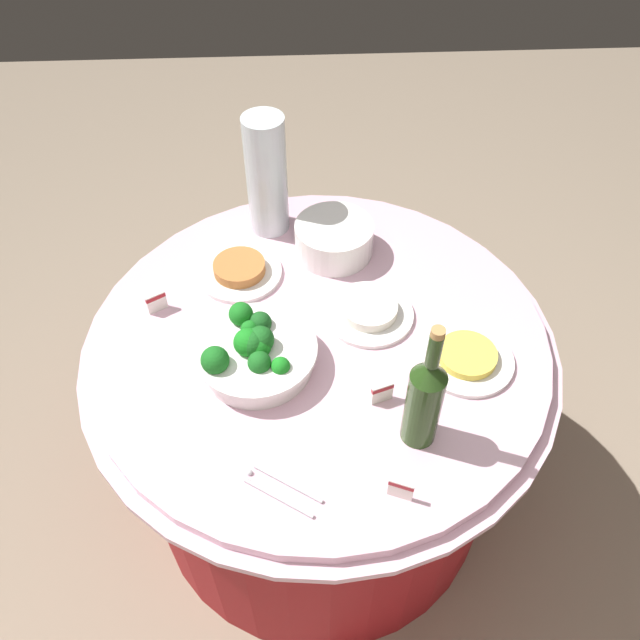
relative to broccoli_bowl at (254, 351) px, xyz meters
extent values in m
plane|color=gray|center=(-0.15, -0.09, -0.79)|extent=(6.00, 6.00, 0.00)
cylinder|color=maroon|center=(-0.15, -0.09, -0.44)|extent=(1.01, 1.01, 0.69)
cylinder|color=#E0B2C6|center=(-0.15, -0.09, -0.09)|extent=(1.16, 1.16, 0.02)
cylinder|color=#E0B2C6|center=(-0.15, -0.09, -0.06)|extent=(1.10, 1.10, 0.03)
cylinder|color=white|center=(0.00, 0.00, -0.02)|extent=(0.26, 0.26, 0.05)
cylinder|color=white|center=(0.00, 0.00, 0.01)|extent=(0.28, 0.28, 0.01)
sphere|color=#197D1E|center=(-0.01, 0.01, 0.03)|extent=(0.06, 0.06, 0.06)
sphere|color=#19821E|center=(0.01, 0.00, 0.04)|extent=(0.06, 0.06, 0.06)
sphere|color=#196F1E|center=(0.00, 0.00, 0.03)|extent=(0.06, 0.06, 0.06)
sphere|color=#196B1E|center=(0.00, -0.01, 0.03)|extent=(0.05, 0.05, 0.05)
sphere|color=#19561E|center=(-0.01, -0.07, 0.02)|extent=(0.05, 0.05, 0.05)
sphere|color=#195F1E|center=(-0.02, 0.00, 0.04)|extent=(0.06, 0.06, 0.06)
sphere|color=#19621E|center=(0.00, 0.01, 0.04)|extent=(0.06, 0.06, 0.06)
sphere|color=#19731E|center=(0.01, -0.05, 0.02)|extent=(0.04, 0.04, 0.04)
sphere|color=#19621E|center=(-0.01, 0.05, 0.02)|extent=(0.05, 0.05, 0.05)
sphere|color=#19831E|center=(-0.06, 0.06, 0.02)|extent=(0.04, 0.04, 0.04)
sphere|color=#19671E|center=(0.08, 0.05, 0.03)|extent=(0.06, 0.06, 0.06)
sphere|color=#19711E|center=(0.03, -0.09, 0.03)|extent=(0.06, 0.06, 0.06)
cylinder|color=white|center=(-0.21, -0.38, -0.04)|extent=(0.21, 0.21, 0.01)
cylinder|color=white|center=(-0.21, -0.38, -0.03)|extent=(0.21, 0.21, 0.01)
cylinder|color=white|center=(-0.21, -0.38, -0.02)|extent=(0.21, 0.21, 0.01)
cylinder|color=white|center=(-0.21, -0.38, -0.01)|extent=(0.21, 0.21, 0.01)
cylinder|color=white|center=(-0.21, -0.38, 0.00)|extent=(0.21, 0.21, 0.01)
cylinder|color=white|center=(-0.21, -0.38, 0.01)|extent=(0.21, 0.21, 0.01)
cylinder|color=white|center=(-0.21, -0.38, 0.02)|extent=(0.21, 0.21, 0.01)
cylinder|color=white|center=(-0.21, -0.38, 0.03)|extent=(0.21, 0.21, 0.01)
cylinder|color=white|center=(-0.21, -0.38, 0.04)|extent=(0.21, 0.21, 0.01)
cylinder|color=#233F16|center=(-0.35, 0.21, 0.05)|extent=(0.07, 0.07, 0.20)
cone|color=#233F16|center=(-0.35, 0.21, 0.17)|extent=(0.07, 0.07, 0.04)
cylinder|color=#233F16|center=(-0.35, 0.21, 0.23)|extent=(0.03, 0.03, 0.08)
cylinder|color=#B2844C|center=(-0.35, 0.21, 0.28)|extent=(0.03, 0.03, 0.02)
cylinder|color=silver|center=(-0.03, -0.50, 0.12)|extent=(0.11, 0.11, 0.34)
sphere|color=#E5B26B|center=(-0.01, -0.50, -0.01)|extent=(0.06, 0.06, 0.06)
sphere|color=#E5B26B|center=(-0.04, -0.48, -0.01)|extent=(0.06, 0.06, 0.06)
sphere|color=#E5B26B|center=(-0.04, -0.52, -0.01)|extent=(0.06, 0.06, 0.06)
sphere|color=#72C64C|center=(-0.01, -0.49, 0.05)|extent=(0.06, 0.06, 0.06)
sphere|color=#72C64C|center=(-0.05, -0.49, 0.05)|extent=(0.06, 0.06, 0.06)
sphere|color=#72C64C|center=(-0.03, -0.52, 0.05)|extent=(0.06, 0.06, 0.06)
sphere|color=red|center=(-0.02, -0.48, 0.10)|extent=(0.06, 0.06, 0.06)
sphere|color=red|center=(-0.05, -0.50, 0.10)|extent=(0.06, 0.06, 0.06)
sphere|color=red|center=(-0.02, -0.52, 0.10)|extent=(0.06, 0.06, 0.06)
sphere|color=#E5B26B|center=(-0.04, -0.48, 0.15)|extent=(0.06, 0.06, 0.06)
sphere|color=#E5B26B|center=(-0.05, -0.51, 0.15)|extent=(0.06, 0.06, 0.06)
sphere|color=#E5B26B|center=(-0.01, -0.51, 0.15)|extent=(0.06, 0.06, 0.06)
cylinder|color=silver|center=(-0.07, 0.31, -0.04)|extent=(0.14, 0.09, 0.01)
cylinder|color=silver|center=(-0.05, 0.34, -0.04)|extent=(0.14, 0.09, 0.01)
sphere|color=silver|center=(0.01, 0.28, -0.04)|extent=(0.01, 0.01, 0.01)
cylinder|color=white|center=(-0.28, -0.14, -0.04)|extent=(0.22, 0.22, 0.01)
cylinder|color=white|center=(-0.28, -0.14, -0.02)|extent=(0.14, 0.14, 0.03)
cylinder|color=white|center=(0.05, -0.30, -0.04)|extent=(0.22, 0.22, 0.01)
cylinder|color=#B77038|center=(0.05, -0.30, -0.02)|extent=(0.14, 0.14, 0.03)
cylinder|color=white|center=(-0.49, 0.01, -0.04)|extent=(0.22, 0.22, 0.01)
cylinder|color=#F2D14C|center=(-0.49, 0.01, -0.03)|extent=(0.14, 0.14, 0.02)
cube|color=white|center=(-0.28, 0.12, -0.02)|extent=(0.05, 0.02, 0.05)
cube|color=maroon|center=(-0.28, 0.12, 0.00)|extent=(0.05, 0.02, 0.01)
cube|color=white|center=(0.25, -0.18, -0.02)|extent=(0.05, 0.03, 0.05)
cube|color=maroon|center=(0.25, -0.18, 0.00)|extent=(0.05, 0.03, 0.01)
cube|color=white|center=(-0.29, 0.35, -0.02)|extent=(0.05, 0.03, 0.05)
cube|color=maroon|center=(-0.29, 0.35, 0.00)|extent=(0.05, 0.03, 0.01)
camera|label=1|loc=(-0.10, 0.94, 1.13)|focal=36.35mm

